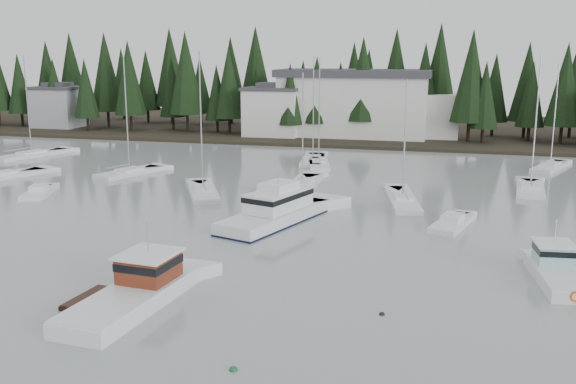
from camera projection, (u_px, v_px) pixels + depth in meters
name	position (u px, v px, depth m)	size (l,w,h in m)	color
ground	(178.00, 376.00, 28.66)	(260.00, 260.00, 0.00)	gray
far_shore_land	(392.00, 129.00, 120.37)	(240.00, 54.00, 1.00)	black
conifer_treeline	(385.00, 137.00, 109.97)	(200.00, 22.00, 20.00)	black
house_west	(273.00, 110.00, 106.79)	(9.54, 7.42, 8.75)	silver
house_far_west	(59.00, 106.00, 119.07)	(8.48, 7.42, 8.25)	#999EA0
harbor_inn	(366.00, 104.00, 106.01)	(29.50, 11.50, 10.90)	silver
lobster_boat_brown	(134.00, 295.00, 36.70)	(5.85, 10.52, 5.07)	white
cabin_cruiser_center	(276.00, 213.00, 54.38)	(7.42, 12.87, 5.28)	white
lobster_boat_teal	(557.00, 273.00, 40.55)	(3.48, 7.79, 4.19)	white
sailboat_1	(530.00, 190.00, 66.84)	(3.48, 9.04, 14.64)	white
sailboat_2	(402.00, 202.00, 61.81)	(4.58, 11.10, 12.28)	white
sailboat_3	(130.00, 174.00, 75.79)	(5.71, 9.16, 13.99)	white
sailboat_4	(203.00, 193.00, 65.40)	(6.74, 9.94, 14.82)	white
sailboat_5	(550.00, 168.00, 79.67)	(5.72, 9.36, 13.63)	white
sailboat_8	(313.00, 161.00, 84.68)	(3.90, 9.75, 14.26)	white
sailboat_9	(302.00, 187.00, 68.59)	(3.25, 11.06, 12.64)	white
sailboat_11	(32.00, 156.00, 88.96)	(5.96, 11.14, 14.28)	white
sailboat_12	(319.00, 164.00, 82.41)	(4.90, 10.69, 14.07)	white
runabout_0	(39.00, 194.00, 64.95)	(4.04, 6.51, 1.42)	white
runabout_1	(452.00, 225.00, 53.28)	(3.93, 7.14, 1.42)	white
mooring_buoy_green	(234.00, 370.00, 29.15)	(0.40, 0.40, 0.40)	#145933
mooring_buoy_dark	(382.00, 315.00, 35.31)	(0.33, 0.33, 0.33)	black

